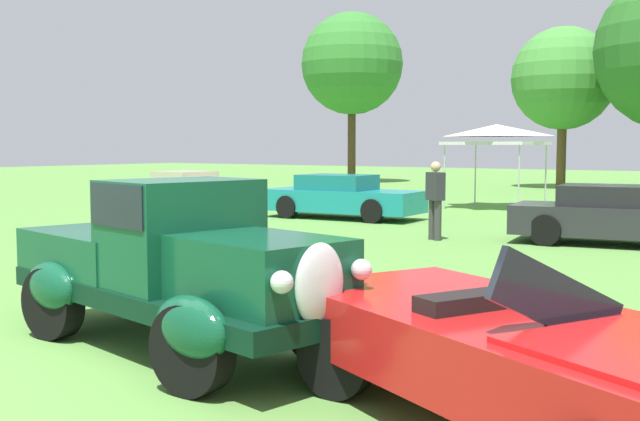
{
  "coord_description": "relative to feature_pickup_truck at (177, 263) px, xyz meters",
  "views": [
    {
      "loc": [
        5.82,
        -4.95,
        2.03
      ],
      "look_at": [
        -0.36,
        4.01,
        1.12
      ],
      "focal_mm": 43.57,
      "sensor_mm": 36.0,
      "label": 1
    }
  ],
  "objects": [
    {
      "name": "feature_pickup_truck",
      "position": [
        0.0,
        0.0,
        0.0
      ],
      "size": [
        4.53,
        2.48,
        1.7
      ],
      "color": "black",
      "rests_on": "ground_plane"
    },
    {
      "name": "show_car_cream",
      "position": [
        -11.81,
        12.2,
        -0.27
      ],
      "size": [
        4.03,
        2.18,
        1.22
      ],
      "color": "beige",
      "rests_on": "ground_plane"
    },
    {
      "name": "treeline_mid_left",
      "position": [
        -6.03,
        31.53,
        4.31
      ],
      "size": [
        4.86,
        4.86,
        7.63
      ],
      "color": "brown",
      "rests_on": "ground_plane"
    },
    {
      "name": "treeline_far_left",
      "position": [
        -17.41,
        30.85,
        5.61
      ],
      "size": [
        5.56,
        5.56,
        9.28
      ],
      "color": "#47331E",
      "rests_on": "ground_plane"
    },
    {
      "name": "canopy_tent_left_field",
      "position": [
        -4.05,
        18.41,
        1.56
      ],
      "size": [
        2.74,
        2.74,
        2.71
      ],
      "color": "#B7B7BC",
      "rests_on": "ground_plane"
    },
    {
      "name": "show_car_charcoal",
      "position": [
        1.43,
        10.91,
        -0.27
      ],
      "size": [
        4.12,
        2.26,
        1.22
      ],
      "color": "#28282D",
      "rests_on": "ground_plane"
    },
    {
      "name": "neighbor_convertible",
      "position": [
        3.79,
        -0.29,
        -0.29
      ],
      "size": [
        4.7,
        3.43,
        1.4
      ],
      "color": "red",
      "rests_on": "ground_plane"
    },
    {
      "name": "spectator_near_truck",
      "position": [
        -1.88,
        9.6,
        0.05
      ],
      "size": [
        0.47,
        0.4,
        1.69
      ],
      "color": "#383838",
      "rests_on": "ground_plane"
    },
    {
      "name": "ground_plane",
      "position": [
        -0.31,
        -0.53,
        -0.87
      ],
      "size": [
        120.0,
        120.0,
        0.0
      ],
      "primitive_type": "plane",
      "color": "#568C3D"
    },
    {
      "name": "show_car_teal",
      "position": [
        -6.25,
        12.6,
        -0.27
      ],
      "size": [
        4.55,
        1.99,
        1.22
      ],
      "color": "teal",
      "rests_on": "ground_plane"
    }
  ]
}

